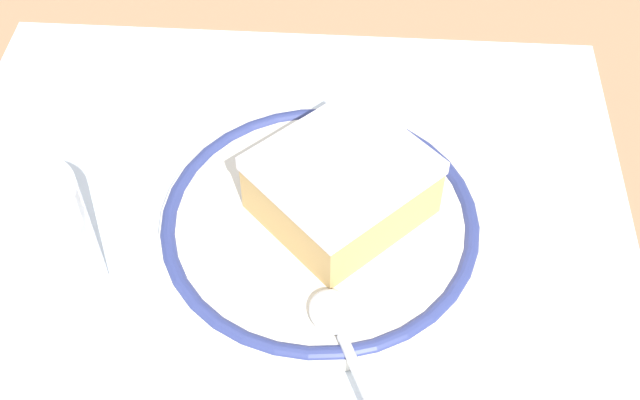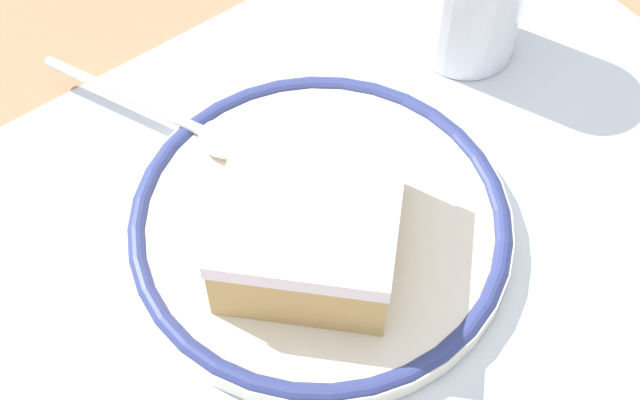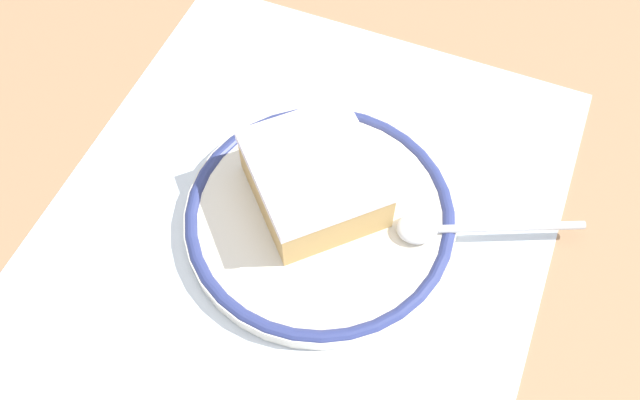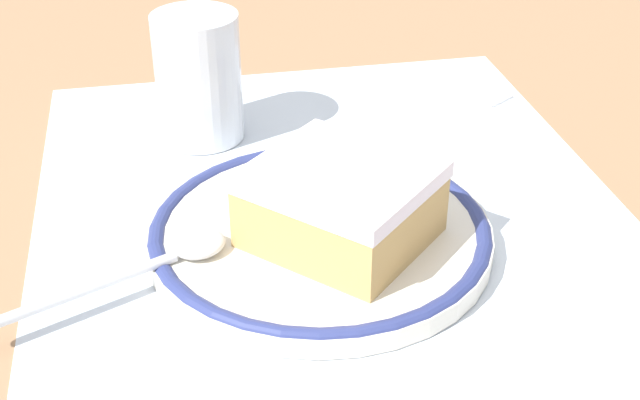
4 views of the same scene
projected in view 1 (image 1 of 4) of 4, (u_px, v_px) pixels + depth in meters
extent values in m
plane|color=#9E7551|center=(279.00, 212.00, 0.57)|extent=(2.40, 2.40, 0.00)
cube|color=silver|center=(279.00, 211.00, 0.57)|extent=(0.49, 0.39, 0.00)
cylinder|color=silver|center=(320.00, 225.00, 0.55)|extent=(0.22, 0.22, 0.01)
torus|color=navy|center=(320.00, 222.00, 0.55)|extent=(0.22, 0.22, 0.01)
cube|color=tan|center=(341.00, 190.00, 0.54)|extent=(0.13, 0.13, 0.04)
cube|color=white|center=(342.00, 166.00, 0.52)|extent=(0.14, 0.14, 0.01)
ellipsoid|color=silver|center=(332.00, 311.00, 0.50)|extent=(0.04, 0.04, 0.01)
cylinder|color=silver|center=(40.00, 246.00, 0.49)|extent=(0.06, 0.06, 0.10)
cylinder|color=brown|center=(54.00, 278.00, 0.51)|extent=(0.06, 0.06, 0.03)
cube|color=white|center=(98.00, 49.00, 0.68)|extent=(0.06, 0.05, 0.01)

